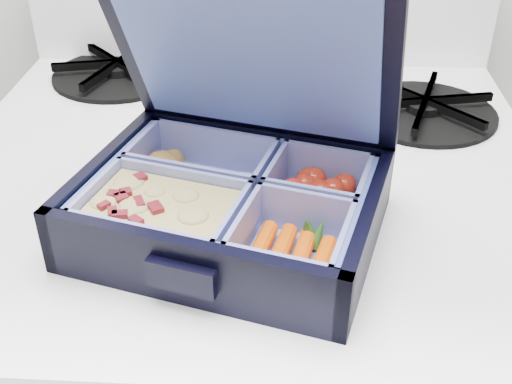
# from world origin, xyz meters

# --- Properties ---
(bento_box) EXTENTS (0.27, 0.24, 0.06)m
(bento_box) POSITION_xyz_m (0.18, 1.56, 0.90)
(bento_box) COLOR black
(bento_box) RESTS_ON stove
(burner_grate) EXTENTS (0.19, 0.19, 0.02)m
(burner_grate) POSITION_xyz_m (0.38, 1.78, 0.89)
(burner_grate) COLOR black
(burner_grate) RESTS_ON stove
(burner_grate_rear) EXTENTS (0.19, 0.19, 0.02)m
(burner_grate_rear) POSITION_xyz_m (0.01, 1.87, 0.88)
(burner_grate_rear) COLOR black
(burner_grate_rear) RESTS_ON stove
(fork) EXTENTS (0.16, 0.12, 0.01)m
(fork) POSITION_xyz_m (0.22, 1.71, 0.88)
(fork) COLOR silver
(fork) RESTS_ON stove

